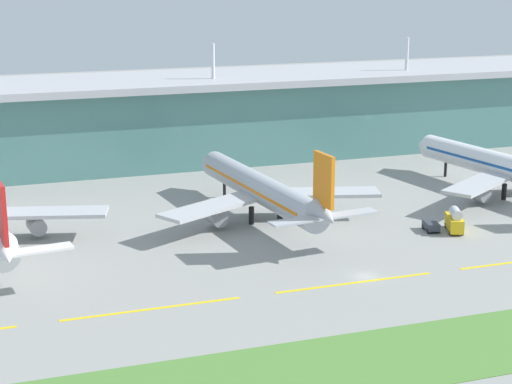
{
  "coord_description": "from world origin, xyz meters",
  "views": [
    {
      "loc": [
        -61.71,
        -122.53,
        51.03
      ],
      "look_at": [
        -8.0,
        33.35,
        7.0
      ],
      "focal_mm": 60.27,
      "sensor_mm": 36.0,
      "label": 1
    }
  ],
  "objects_px": {
    "airliner_far": "(511,168)",
    "pushback_tug": "(431,226)",
    "airliner_middle": "(263,190)",
    "fuel_truck": "(455,221)"
  },
  "relations": [
    {
      "from": "airliner_middle",
      "to": "pushback_tug",
      "type": "height_order",
      "value": "airliner_middle"
    },
    {
      "from": "airliner_middle",
      "to": "airliner_far",
      "type": "distance_m",
      "value": 59.08
    },
    {
      "from": "pushback_tug",
      "to": "airliner_middle",
      "type": "bearing_deg",
      "value": 148.6
    },
    {
      "from": "airliner_middle",
      "to": "fuel_truck",
      "type": "height_order",
      "value": "airliner_middle"
    },
    {
      "from": "airliner_middle",
      "to": "fuel_truck",
      "type": "xyz_separation_m",
      "value": [
        33.01,
        -19.56,
        -4.18
      ]
    },
    {
      "from": "airliner_far",
      "to": "pushback_tug",
      "type": "bearing_deg",
      "value": -150.2
    },
    {
      "from": "airliner_middle",
      "to": "airliner_far",
      "type": "xyz_separation_m",
      "value": [
        59.08,
        -0.39,
        0.01
      ]
    },
    {
      "from": "airliner_far",
      "to": "pushback_tug",
      "type": "height_order",
      "value": "airliner_far"
    },
    {
      "from": "airliner_middle",
      "to": "fuel_truck",
      "type": "distance_m",
      "value": 38.6
    },
    {
      "from": "airliner_middle",
      "to": "pushback_tug",
      "type": "relative_size",
      "value": 12.3
    }
  ]
}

